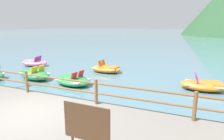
% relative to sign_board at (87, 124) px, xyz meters
% --- Properties ---
extents(ground_plane, '(200.00, 200.00, 0.00)m').
position_rel_sign_board_xyz_m(ground_plane, '(-2.84, 41.10, -1.13)').
color(ground_plane, slate).
extents(dock_railing, '(23.92, 0.12, 0.95)m').
position_rel_sign_board_xyz_m(dock_railing, '(-2.84, 2.65, -0.16)').
color(dock_railing, brown).
rests_on(dock_railing, promenade_dock).
extents(sign_board, '(1.18, 0.08, 1.19)m').
position_rel_sign_board_xyz_m(sign_board, '(0.00, 0.00, 0.00)').
color(sign_board, beige).
rests_on(sign_board, promenade_dock).
extents(pedal_boat_1, '(2.24, 1.30, 0.83)m').
position_rel_sign_board_xyz_m(pedal_boat_1, '(-3.57, 8.86, -0.87)').
color(pedal_boat_1, orange).
rests_on(pedal_boat_1, ground).
extents(pedal_boat_2, '(2.28, 1.47, 0.83)m').
position_rel_sign_board_xyz_m(pedal_boat_2, '(-9.84, 8.55, -0.87)').
color(pedal_boat_2, pink).
rests_on(pedal_boat_2, ground).
extents(pedal_boat_4, '(2.37, 1.72, 0.84)m').
position_rel_sign_board_xyz_m(pedal_boat_4, '(-4.05, 5.42, -0.87)').
color(pedal_boat_4, green).
rests_on(pedal_boat_4, ground).
extents(pedal_boat_5, '(2.30, 1.43, 0.85)m').
position_rel_sign_board_xyz_m(pedal_boat_5, '(2.67, 7.27, -0.86)').
color(pedal_boat_5, orange).
rests_on(pedal_boat_5, ground).
extents(pedal_boat_6, '(2.56, 1.74, 0.88)m').
position_rel_sign_board_xyz_m(pedal_boat_6, '(-6.90, 5.52, -0.83)').
color(pedal_boat_6, green).
rests_on(pedal_boat_6, ground).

